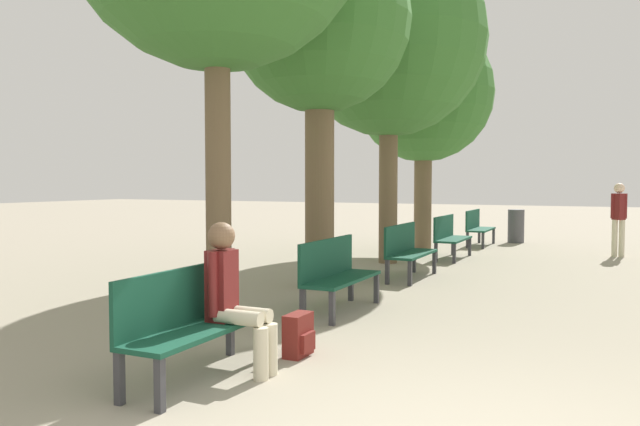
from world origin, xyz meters
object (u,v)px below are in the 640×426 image
(trash_bin, at_px, (516,226))
(bench_row_3, at_px, (449,234))
(bench_row_0, at_px, (190,317))
(tree_row_1, at_px, (320,25))
(person_seated, at_px, (233,294))
(pedestrian_near, at_px, (619,215))
(backpack, at_px, (299,335))
(tree_row_2, at_px, (389,40))
(bench_row_2, at_px, (407,248))
(tree_row_3, at_px, (424,94))
(bench_row_4, at_px, (477,226))
(bench_row_1, at_px, (335,271))

(trash_bin, bearing_deg, bench_row_3, -100.53)
(bench_row_0, xyz_separation_m, tree_row_1, (-0.94, 4.44, 3.44))
(bench_row_3, relative_size, person_seated, 1.20)
(bench_row_0, xyz_separation_m, pedestrian_near, (3.19, 10.65, 0.40))
(backpack, bearing_deg, tree_row_2, 102.28)
(trash_bin, bearing_deg, tree_row_2, -107.87)
(bench_row_2, distance_m, trash_bin, 7.09)
(trash_bin, bearing_deg, backpack, -91.27)
(bench_row_2, distance_m, tree_row_3, 5.32)
(bench_row_0, relative_size, pedestrian_near, 0.96)
(bench_row_2, bearing_deg, tree_row_3, 102.61)
(pedestrian_near, bearing_deg, backpack, -105.48)
(backpack, height_order, pedestrian_near, pedestrian_near)
(pedestrian_near, bearing_deg, bench_row_3, -149.21)
(tree_row_3, relative_size, pedestrian_near, 3.34)
(bench_row_0, distance_m, trash_bin, 12.90)
(tree_row_1, bearing_deg, backpack, -67.47)
(tree_row_1, distance_m, pedestrian_near, 8.06)
(bench_row_4, relative_size, trash_bin, 1.74)
(bench_row_4, xyz_separation_m, tree_row_3, (-0.94, -1.63, 3.13))
(bench_row_2, distance_m, bench_row_3, 2.92)
(bench_row_3, bearing_deg, pedestrian_near, 30.79)
(bench_row_3, distance_m, tree_row_2, 4.14)
(bench_row_4, distance_m, pedestrian_near, 3.37)
(bench_row_0, relative_size, tree_row_1, 0.28)
(bench_row_4, height_order, tree_row_3, tree_row_3)
(bench_row_3, height_order, trash_bin, bench_row_3)
(bench_row_2, xyz_separation_m, person_seated, (0.23, -5.55, 0.16))
(bench_row_3, distance_m, tree_row_3, 3.51)
(bench_row_1, xyz_separation_m, trash_bin, (0.77, 9.96, -0.07))
(bench_row_3, relative_size, pedestrian_near, 0.96)
(bench_row_1, distance_m, bench_row_4, 8.75)
(bench_row_1, bearing_deg, backpack, -75.58)
(bench_row_2, relative_size, backpack, 3.85)
(tree_row_1, xyz_separation_m, tree_row_2, (0.00, 3.15, 0.41))
(bench_row_1, bearing_deg, tree_row_1, 121.72)
(person_seated, distance_m, trash_bin, 12.61)
(bench_row_3, distance_m, tree_row_1, 5.60)
(bench_row_0, distance_m, tree_row_3, 10.55)
(bench_row_4, xyz_separation_m, pedestrian_near, (3.19, -1.02, 0.40))
(bench_row_2, xyz_separation_m, bench_row_4, (0.00, 5.83, 0.00))
(person_seated, relative_size, pedestrian_near, 0.81)
(tree_row_1, height_order, person_seated, tree_row_1)
(pedestrian_near, bearing_deg, bench_row_2, -123.50)
(person_seated, height_order, pedestrian_near, pedestrian_near)
(trash_bin, bearing_deg, bench_row_2, -96.22)
(tree_row_2, bearing_deg, bench_row_2, -61.82)
(tree_row_3, height_order, pedestrian_near, tree_row_3)
(tree_row_1, relative_size, tree_row_2, 0.86)
(bench_row_1, relative_size, backpack, 3.85)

